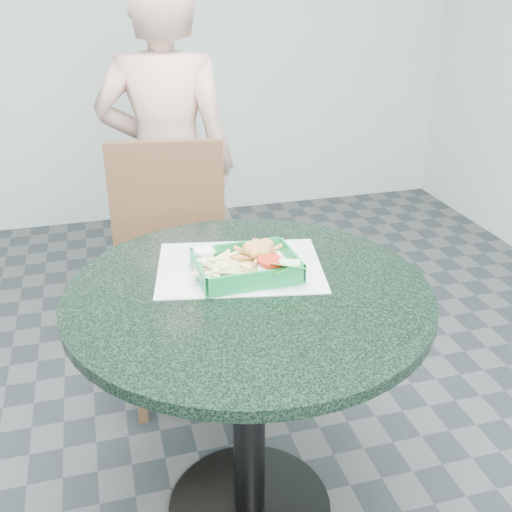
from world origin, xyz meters
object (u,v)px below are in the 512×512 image
object	(u,v)px
diner_person	(168,166)
sauce_ramekin	(204,261)
dining_chair	(174,252)
crab_sandwich	(259,260)
food_basket	(246,277)
cafe_table	(249,351)

from	to	relation	value
diner_person	sauce_ramekin	distance (m)	0.96
dining_chair	crab_sandwich	size ratio (longest dim) A/B	7.57
diner_person	food_basket	xyz separation A→B (m)	(0.06, -1.01, -0.00)
diner_person	food_basket	world-z (taller)	diner_person
dining_chair	diner_person	bearing A→B (deg)	93.24
dining_chair	crab_sandwich	distance (m)	0.74
dining_chair	food_basket	distance (m)	0.74
crab_sandwich	cafe_table	bearing A→B (deg)	-120.30
dining_chair	sauce_ramekin	world-z (taller)	dining_chair
dining_chair	sauce_ramekin	distance (m)	0.69
food_basket	sauce_ramekin	distance (m)	0.12
diner_person	cafe_table	bearing A→B (deg)	107.66
dining_chair	sauce_ramekin	bearing A→B (deg)	-80.19
cafe_table	food_basket	distance (m)	0.20
cafe_table	crab_sandwich	xyz separation A→B (m)	(0.05, 0.09, 0.22)
food_basket	crab_sandwich	distance (m)	0.06
dining_chair	sauce_ramekin	xyz separation A→B (m)	(0.00, -0.63, 0.27)
dining_chair	crab_sandwich	bearing A→B (deg)	-68.56
diner_person	crab_sandwich	world-z (taller)	diner_person
food_basket	crab_sandwich	size ratio (longest dim) A/B	2.10
sauce_ramekin	cafe_table	bearing A→B (deg)	-55.41
dining_chair	food_basket	xyz separation A→B (m)	(0.10, -0.69, 0.23)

